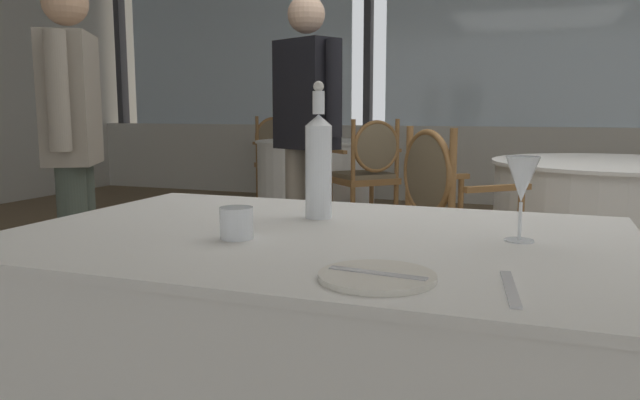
% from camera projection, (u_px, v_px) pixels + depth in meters
% --- Properties ---
extents(ground_plane, '(14.13, 14.13, 0.00)m').
position_uv_depth(ground_plane, '(480.00, 332.00, 2.85)').
color(ground_plane, '#756047').
extents(window_wall_far, '(10.85, 0.14, 2.99)m').
position_uv_depth(window_wall_far, '(524.00, 95.00, 6.46)').
color(window_wall_far, beige).
rests_on(window_wall_far, ground_plane).
extents(foreground_table, '(1.44, 0.97, 0.74)m').
position_uv_depth(foreground_table, '(316.00, 380.00, 1.50)').
color(foreground_table, white).
rests_on(foreground_table, ground_plane).
extents(side_plate, '(0.20, 0.20, 0.01)m').
position_uv_depth(side_plate, '(377.00, 276.00, 1.04)').
color(side_plate, silver).
rests_on(side_plate, foreground_table).
extents(butter_knife, '(0.18, 0.04, 0.00)m').
position_uv_depth(butter_knife, '(377.00, 274.00, 1.04)').
color(butter_knife, silver).
rests_on(butter_knife, foreground_table).
extents(dinner_fork, '(0.05, 0.20, 0.00)m').
position_uv_depth(dinner_fork, '(510.00, 288.00, 0.98)').
color(dinner_fork, silver).
rests_on(dinner_fork, foreground_table).
extents(water_bottle, '(0.07, 0.07, 0.36)m').
position_uv_depth(water_bottle, '(319.00, 163.00, 1.62)').
color(water_bottle, white).
rests_on(water_bottle, foreground_table).
extents(wine_glass, '(0.07, 0.07, 0.19)m').
position_uv_depth(wine_glass, '(522.00, 182.00, 1.33)').
color(wine_glass, white).
rests_on(wine_glass, foreground_table).
extents(water_tumbler, '(0.08, 0.08, 0.07)m').
position_uv_depth(water_tumbler, '(237.00, 223.00, 1.37)').
color(water_tumbler, white).
rests_on(water_tumbler, foreground_table).
extents(background_table_1, '(1.36, 1.36, 0.74)m').
position_uv_depth(background_table_1, '(611.00, 225.00, 3.51)').
color(background_table_1, white).
rests_on(background_table_1, ground_plane).
extents(dining_chair_1_0, '(0.66, 0.66, 0.94)m').
position_uv_depth(dining_chair_1_0, '(448.00, 206.00, 3.08)').
color(dining_chair_1_0, olive).
rests_on(dining_chair_1_0, ground_plane).
extents(background_table_2, '(1.16, 1.16, 0.74)m').
position_uv_depth(background_table_2, '(316.00, 179.00, 5.87)').
color(background_table_2, white).
rests_on(background_table_2, ground_plane).
extents(dining_chair_2_0, '(0.66, 0.66, 0.96)m').
position_uv_depth(dining_chair_2_0, '(278.00, 153.00, 6.75)').
color(dining_chair_2_0, olive).
rests_on(dining_chair_2_0, ground_plane).
extents(dining_chair_2_1, '(0.66, 0.66, 0.96)m').
position_uv_depth(dining_chair_2_1, '(368.00, 167.00, 4.95)').
color(dining_chair_2_1, olive).
rests_on(dining_chair_2_1, ground_plane).
extents(diner_person_0, '(0.48, 0.34, 1.65)m').
position_uv_depth(diner_person_0, '(307.00, 125.00, 3.44)').
color(diner_person_0, gray).
rests_on(diner_person_0, ground_plane).
extents(diner_person_1, '(0.35, 0.47, 1.60)m').
position_uv_depth(diner_person_1, '(73.00, 137.00, 2.78)').
color(diner_person_1, '#424C42').
rests_on(diner_person_1, ground_plane).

